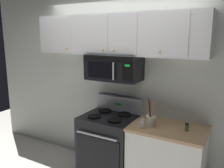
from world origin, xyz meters
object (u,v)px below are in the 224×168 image
object	(u,v)px
stove_range	(110,144)
over_range_microwave	(114,68)
salt_shaker	(142,124)
utensil_crock_cream	(151,120)
spice_jar	(187,127)

from	to	relation	value
stove_range	over_range_microwave	bearing A→B (deg)	90.14
over_range_microwave	salt_shaker	xyz separation A→B (m)	(0.57, -0.29, -0.62)
over_range_microwave	utensil_crock_cream	world-z (taller)	over_range_microwave
utensil_crock_cream	spice_jar	world-z (taller)	utensil_crock_cream
stove_range	over_range_microwave	xyz separation A→B (m)	(-0.00, 0.12, 1.11)
utensil_crock_cream	stove_range	bearing A→B (deg)	174.43
stove_range	over_range_microwave	distance (m)	1.11
over_range_microwave	spice_jar	xyz separation A→B (m)	(1.06, -0.13, -0.63)
stove_range	utensil_crock_cream	bearing A→B (deg)	-5.57
spice_jar	stove_range	bearing A→B (deg)	179.49
stove_range	spice_jar	xyz separation A→B (m)	(1.06, -0.01, 0.48)
stove_range	spice_jar	bearing A→B (deg)	-0.51
utensil_crock_cream	salt_shaker	distance (m)	0.13
stove_range	spice_jar	distance (m)	1.17
over_range_microwave	stove_range	bearing A→B (deg)	-89.86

